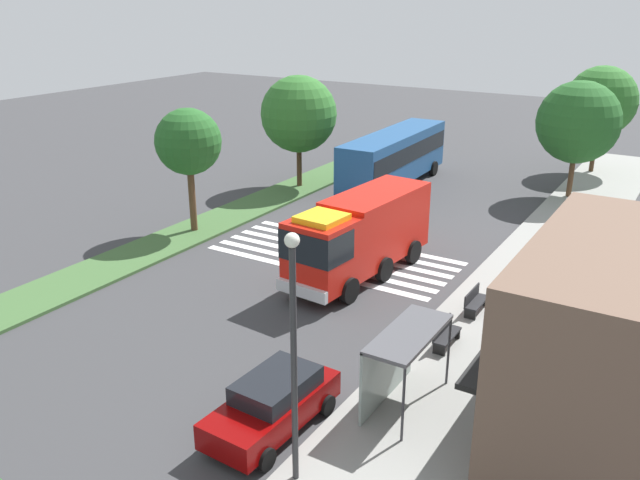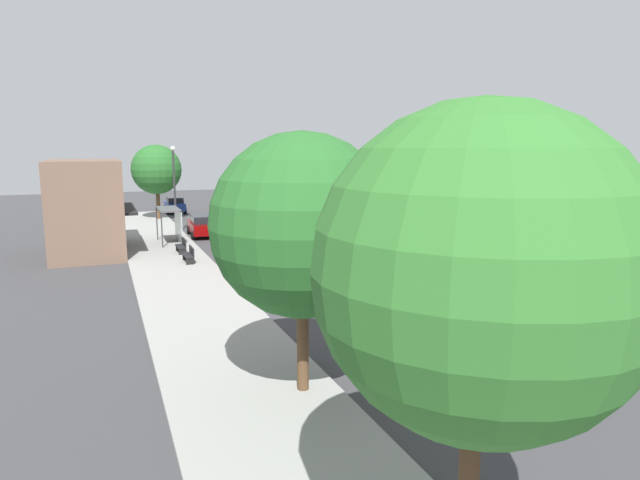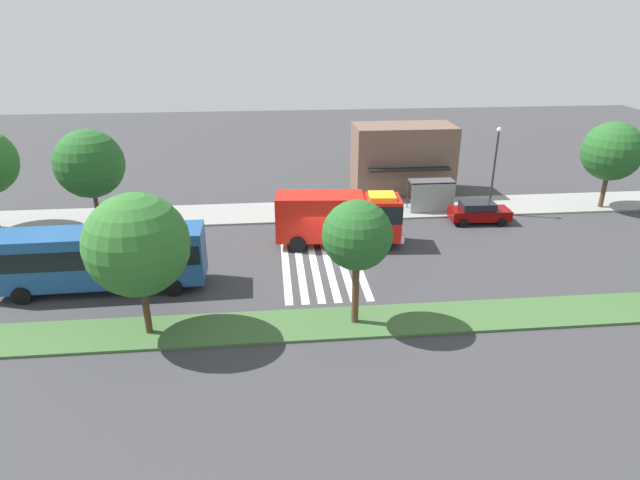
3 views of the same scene
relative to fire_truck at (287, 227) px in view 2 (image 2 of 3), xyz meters
The scene contains 19 objects.
ground_plane 3.31m from the fire_truck, 124.13° to the right, with size 120.00×120.00×0.00m, color #38383A.
sidewalk 7.19m from the fire_truck, 102.21° to the left, with size 60.00×4.70×0.14m, color gray.
median_strip 10.51m from the fire_truck, 98.14° to the right, with size 60.00×3.00×0.14m, color #3D6033.
crosswalk 3.41m from the fire_truck, 128.02° to the right, with size 4.95×11.81×0.01m.
fire_truck is the anchor object (origin of this frame).
parked_car_west 11.48m from the fire_truck, 16.32° to the left, with size 4.53×2.21×1.65m.
parked_car_mid 28.02m from the fire_truck, ahead, with size 4.75×2.03×1.65m.
transit_bus 15.28m from the fire_truck, 160.47° to the right, with size 11.58×3.04×3.55m.
bus_stop_shelter 9.84m from the fire_truck, 35.56° to the left, with size 3.50×1.40×2.46m.
bench_near_shelter 7.15m from the fire_truck, 55.11° to the left, with size 1.60×0.50×0.90m.
bench_west_of_shelter 5.99m from the fire_truck, 81.57° to the left, with size 1.60×0.50×0.90m.
street_lamp 13.63m from the fire_truck, 21.81° to the left, with size 0.36×0.36×6.74m.
storefront_building 13.22m from the fire_truck, 58.49° to the left, with size 8.59×5.09×5.99m.
sidewalk_tree_far_west 25.67m from the fire_truck, 167.76° to the left, with size 4.80×4.80×7.32m.
sidewalk_tree_west 18.63m from the fire_truck, 162.95° to the left, with size 4.93×4.93×7.07m.
sidewalk_tree_east 22.97m from the fire_truck, 13.71° to the left, with size 4.61×4.61×6.92m.
median_tree_far_west 15.21m from the fire_truck, 136.91° to the right, with size 4.84×4.84×7.10m.
median_tree_west 10.62m from the fire_truck, 93.88° to the right, with size 3.40×3.40×6.45m.
median_tree_center 21.52m from the fire_truck, 28.57° to the right, with size 4.04×4.04×6.50m.
Camera 2 is at (-29.57, 12.42, 6.76)m, focal length 30.60 mm.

